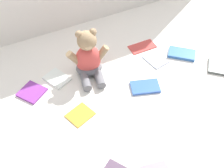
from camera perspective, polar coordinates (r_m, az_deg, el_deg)
ground_plane at (r=1.30m, az=-1.70°, el=0.06°), size 3.20×3.20×0.00m
teddy_bear at (r=1.29m, az=-4.66°, el=5.01°), size 0.20×0.19×0.23m
book_case_1 at (r=1.31m, az=-15.49°, el=-1.57°), size 0.14×0.14×0.01m
book_case_2 at (r=1.49m, az=5.98°, el=7.37°), size 0.14×0.07×0.01m
book_case_3 at (r=1.19m, az=-6.30°, el=-5.97°), size 0.12×0.11×0.01m
book_case_5 at (r=1.29m, az=6.53°, el=-0.57°), size 0.14×0.11×0.01m
book_case_6 at (r=1.47m, az=13.66°, el=5.71°), size 0.15×0.14×0.02m
book_case_8 at (r=1.42m, az=8.60°, el=4.82°), size 0.10×0.12×0.01m
book_case_10 at (r=1.34m, az=-10.76°, el=1.06°), size 0.12×0.13×0.01m
book_case_11 at (r=1.46m, az=20.77°, el=3.08°), size 0.16×0.16×0.01m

